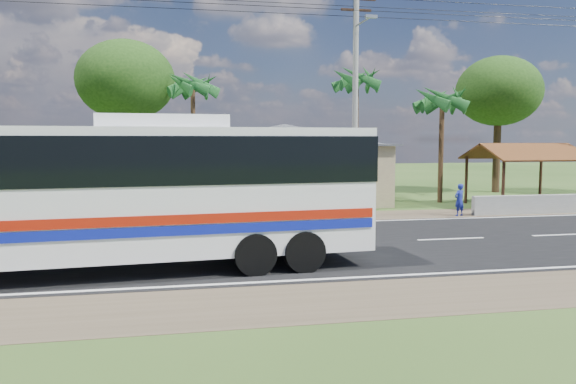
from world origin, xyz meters
name	(u,v)px	position (x,y,z in m)	size (l,w,h in m)	color
ground	(328,244)	(0.00, 0.00, 0.00)	(120.00, 120.00, 0.00)	#294518
road	(328,244)	(0.00, 0.00, 0.01)	(120.00, 16.00, 0.03)	black
house	(285,155)	(1.00, 13.00, 2.64)	(12.40, 10.00, 5.00)	tan
waiting_shed	(524,155)	(13.00, 8.50, 2.73)	(5.20, 4.48, 3.35)	#371F14
concrete_barrier	(540,204)	(12.00, 5.60, 0.45)	(7.00, 0.30, 0.90)	#9E9E99
utility_poles	(348,90)	(2.67, 6.49, 5.77)	(32.80, 2.22, 11.00)	#9E9E99
palm_near	(442,100)	(9.50, 11.00, 5.71)	(2.80, 2.80, 6.70)	#47301E
palm_mid	(357,81)	(6.00, 15.50, 7.16)	(2.80, 2.80, 8.20)	#47301E
palm_far	(193,86)	(-4.00, 16.00, 6.68)	(2.80, 2.80, 7.70)	#47301E
tree_behind_house	(126,81)	(-8.00, 18.00, 7.12)	(6.00, 6.00, 9.61)	#47301E
tree_behind_shed	(499,92)	(16.00, 16.00, 6.68)	(5.60, 5.60, 9.02)	#47301E
coach_bus	(120,183)	(-6.46, -2.84, 2.39)	(13.63, 3.84, 4.18)	white
motorcycle	(569,203)	(13.79, 5.91, 0.43)	(0.57, 1.62, 0.85)	black
person	(459,200)	(7.78, 5.58, 0.75)	(0.55, 0.36, 1.50)	navy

